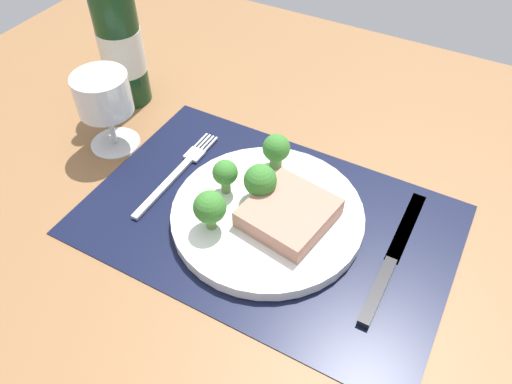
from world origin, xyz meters
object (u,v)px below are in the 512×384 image
Objects in this scene: plate at (267,215)px; steak at (290,212)px; knife at (390,264)px; wine_glass at (104,98)px; fork at (178,172)px; wine_bottle at (120,42)px.

plate is 2.40× the size of steak.
wine_glass is (-44.24, 2.07, 7.76)cm from knife.
wine_glass is at bearing 174.64° from plate.
fork is (-15.32, 1.42, -0.55)cm from plate.
wine_glass reaches higher than steak.
wine_bottle reaches higher than plate.
steak is 0.36× the size of wine_bottle.
wine_glass reaches higher than fork.
plate is 36.83cm from wine_bottle.
plate reaches higher than knife.
wine_bottle is 12.05cm from wine_glass.
knife is (13.46, 0.33, -2.52)cm from steak.
fork is at bearing 178.30° from knife.
fork is 23.54cm from wine_bottle.
wine_glass is (-12.46, 1.18, 7.82)cm from fork.
knife is 52.07cm from wine_bottle.
fork is 0.66× the size of wine_bottle.
wine_bottle is (-49.50, 12.69, 9.98)cm from knife.
fork is (-18.33, 1.22, -2.57)cm from steak.
fork is 14.76cm from wine_glass.
steak is (3.01, 0.20, 2.02)cm from plate.
steak reaches higher than knife.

